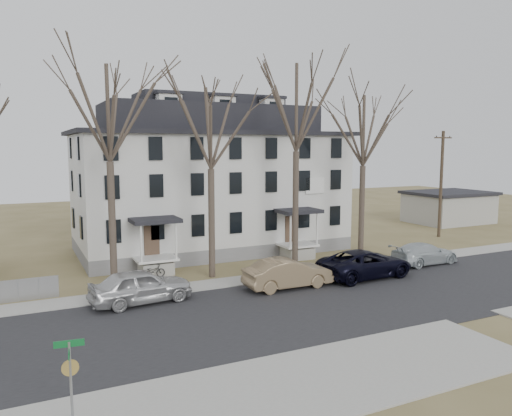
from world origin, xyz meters
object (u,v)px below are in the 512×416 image
car_white (424,254)px  tree_far_left (108,106)px  tree_mid_left (211,122)px  bicycle_left (152,272)px  tree_mid_right (364,125)px  tree_center (297,101)px  utility_pole_far (441,183)px  boarding_house (210,182)px  car_tan (288,274)px  car_navy (365,264)px  street_sign (71,374)px  car_silver (141,287)px

car_white → tree_far_left: bearing=78.7°
tree_mid_left → bicycle_left: (-3.50, 1.18, -9.18)m
tree_mid_right → car_white: 9.90m
tree_center → utility_pole_far: 19.03m
boarding_house → tree_mid_left: tree_mid_left is taller
tree_far_left → tree_mid_right: tree_far_left is taller
tree_mid_right → boarding_house: bearing=136.2°
tree_far_left → tree_mid_left: size_ratio=1.08×
tree_center → car_tan: size_ratio=2.84×
utility_pole_far → car_white: (-9.10, -7.50, -4.17)m
tree_mid_right → car_tan: (-8.50, -4.33, -8.75)m
car_tan → tree_center: bearing=-34.3°
tree_center → car_navy: 11.40m
bicycle_left → street_sign: street_sign is taller
car_tan → tree_far_left: bearing=64.6°
tree_center → car_white: (8.40, -3.30, -10.35)m
car_silver → car_navy: car_silver is taller
tree_center → car_tan: 11.51m
car_navy → boarding_house: bearing=21.1°
car_navy → bicycle_left: size_ratio=3.81×
tree_mid_left → car_silver: size_ratio=2.41×
boarding_house → tree_far_left: size_ratio=1.52×
car_white → street_sign: street_sign is taller
tree_center → car_white: tree_center is taller
boarding_house → bicycle_left: size_ratio=12.92×
utility_pole_far → street_sign: utility_pole_far is taller
tree_far_left → car_white: tree_far_left is taller
tree_mid_left → tree_mid_right: 11.50m
tree_mid_left → street_sign: 19.20m
boarding_house → car_navy: boarding_house is taller
tree_mid_right → car_navy: size_ratio=2.07×
utility_pole_far → car_white: utility_pole_far is taller
bicycle_left → car_navy: bearing=-117.7°
car_tan → bicycle_left: 8.54m
tree_center → car_silver: (-11.24, -3.45, -10.19)m
utility_pole_far → car_tan: utility_pole_far is taller
car_navy → bicycle_left: car_navy is taller
tree_mid_right → car_silver: (-16.74, -3.45, -8.70)m
tree_far_left → street_sign: size_ratio=4.84×
boarding_house → street_sign: (-12.72, -22.79, -3.52)m
tree_mid_left → utility_pole_far: size_ratio=1.34×
tree_mid_left → car_silver: 10.73m
tree_far_left → tree_mid_right: size_ratio=1.08×
tree_far_left → tree_center: bearing=0.0°
utility_pole_far → car_tan: size_ratio=1.84×
car_tan → car_white: size_ratio=1.02×
tree_mid_left → car_silver: (-5.24, -3.45, -8.70)m
tree_center → car_tan: (-3.00, -4.33, -10.23)m
tree_far_left → car_tan: tree_far_left is taller
car_silver → tree_mid_right: bearing=-84.6°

